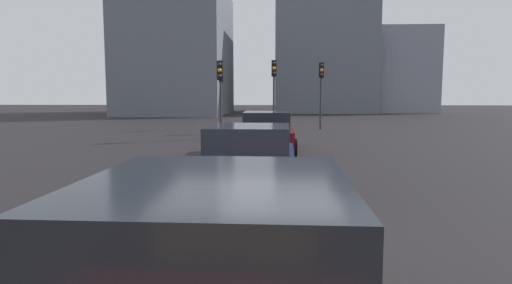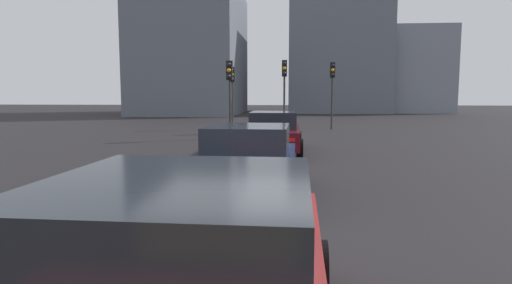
{
  "view_description": "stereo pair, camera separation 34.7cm",
  "coord_description": "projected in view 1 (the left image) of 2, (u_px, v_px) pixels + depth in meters",
  "views": [
    {
      "loc": [
        -6.1,
        -0.38,
        2.1
      ],
      "look_at": [
        2.98,
        0.02,
        1.1
      ],
      "focal_mm": 30.23,
      "sensor_mm": 36.0,
      "label": 1
    },
    {
      "loc": [
        -6.08,
        -0.72,
        2.1
      ],
      "look_at": [
        2.98,
        0.02,
        1.1
      ],
      "focal_mm": 30.23,
      "sensor_mm": 36.0,
      "label": 2
    }
  ],
  "objects": [
    {
      "name": "building_facade_left",
      "position": [
        389.0,
        71.0,
        51.73
      ],
      "size": [
        9.11,
        9.38,
        9.69
      ],
      "primitive_type": "cube",
      "color": "gray",
      "rests_on": "ground_plane"
    },
    {
      "name": "building_facade_center",
      "position": [
        322.0,
        60.0,
        51.64
      ],
      "size": [
        11.27,
        11.24,
        12.45
      ],
      "primitive_type": "cube",
      "color": "slate",
      "rests_on": "ground_plane"
    },
    {
      "name": "traffic_light_near_left",
      "position": [
        321.0,
        81.0,
        25.82
      ],
      "size": [
        0.32,
        0.29,
        4.0
      ],
      "rotation": [
        0.0,
        0.0,
        3.17
      ],
      "color": "#2D2D30",
      "rests_on": "ground_plane"
    },
    {
      "name": "traffic_light_far_left",
      "position": [
        274.0,
        80.0,
        24.07
      ],
      "size": [
        0.32,
        0.28,
        4.0
      ],
      "rotation": [
        0.0,
        0.0,
        3.15
      ],
      "color": "#2D2D30",
      "rests_on": "ground_plane"
    },
    {
      "name": "traffic_light_far_right",
      "position": [
        221.0,
        84.0,
        26.17
      ],
      "size": [
        0.32,
        0.3,
        3.76
      ],
      "rotation": [
        0.0,
        0.0,
        3.26
      ],
      "color": "#2D2D30",
      "rests_on": "ground_plane"
    },
    {
      "name": "building_facade_right",
      "position": [
        179.0,
        52.0,
        46.54
      ],
      "size": [
        15.59,
        10.26,
        13.32
      ],
      "primitive_type": "cube",
      "color": "slate",
      "rests_on": "ground_plane"
    },
    {
      "name": "car_navy_second",
      "position": [
        250.0,
        162.0,
        8.84
      ],
      "size": [
        4.08,
        2.12,
        1.48
      ],
      "rotation": [
        0.0,
        0.0,
        -0.02
      ],
      "color": "#141E4C",
      "rests_on": "ground_plane"
    },
    {
      "name": "ground_plane",
      "position": [
        249.0,
        245.0,
        6.32
      ],
      "size": [
        160.0,
        160.0,
        0.2
      ],
      "primitive_type": "cube",
      "color": "black"
    },
    {
      "name": "traffic_light_near_right",
      "position": [
        220.0,
        83.0,
        20.13
      ],
      "size": [
        0.32,
        0.3,
        3.67
      ],
      "rotation": [
        0.0,
        0.0,
        3.03
      ],
      "color": "#2D2D30",
      "rests_on": "ground_plane"
    },
    {
      "name": "car_maroon_lead",
      "position": [
        267.0,
        132.0,
        15.78
      ],
      "size": [
        4.68,
        2.07,
        1.49
      ],
      "rotation": [
        0.0,
        0.0,
        -0.0
      ],
      "color": "#510F16",
      "rests_on": "ground_plane"
    }
  ]
}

